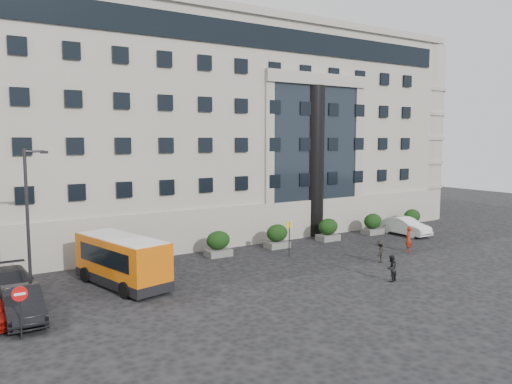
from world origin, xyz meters
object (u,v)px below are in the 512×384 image
(parked_car_b, at_px, (22,304))
(pedestrian_a, at_px, (408,239))
(white_taxi, at_px, (405,226))
(hedge_b, at_px, (218,244))
(hedge_e, at_px, (373,224))
(parked_car_c, at_px, (12,283))
(hedge_d, at_px, (328,229))
(bus_stop_sign, at_px, (289,233))
(street_lamp, at_px, (29,222))
(minibus, at_px, (122,259))
(hedge_a, at_px, (149,252))
(hedge_c, at_px, (277,236))
(pedestrian_c, at_px, (380,252))
(pedestrian_b, at_px, (391,268))
(hedge_f, at_px, (412,219))
(no_entry_sign, at_px, (20,302))

(parked_car_b, height_order, pedestrian_a, pedestrian_a)
(parked_car_b, bearing_deg, white_taxi, 9.44)
(hedge_b, distance_m, hedge_e, 15.60)
(hedge_b, height_order, parked_car_c, hedge_b)
(hedge_d, height_order, bus_stop_sign, bus_stop_sign)
(street_lamp, relative_size, bus_stop_sign, 3.17)
(hedge_e, relative_size, white_taxi, 0.39)
(street_lamp, bearing_deg, minibus, 15.39)
(bus_stop_sign, bearing_deg, hedge_e, 13.92)
(hedge_a, xyz_separation_m, hedge_c, (10.40, 0.00, 0.00))
(hedge_a, xyz_separation_m, pedestrian_c, (13.62, -7.68, -0.16))
(hedge_c, height_order, minibus, minibus)
(hedge_d, xyz_separation_m, parked_car_b, (-24.22, -6.38, -0.15))
(minibus, height_order, parked_car_c, minibus)
(hedge_b, relative_size, minibus, 0.26)
(hedge_b, xyz_separation_m, hedge_c, (5.20, 0.00, 0.00))
(hedge_b, bearing_deg, street_lamp, -159.93)
(hedge_c, relative_size, pedestrian_c, 1.20)
(bus_stop_sign, distance_m, white_taxi, 13.47)
(street_lamp, distance_m, parked_car_c, 4.46)
(pedestrian_b, height_order, pedestrian_c, pedestrian_b)
(street_lamp, height_order, white_taxi, street_lamp)
(minibus, bearing_deg, hedge_d, -2.64)
(bus_stop_sign, xyz_separation_m, white_taxi, (13.40, 0.95, -0.95))
(minibus, bearing_deg, street_lamp, -177.71)
(minibus, distance_m, pedestrian_c, 17.11)
(minibus, bearing_deg, hedge_f, -6.36)
(hedge_c, distance_m, white_taxi, 12.64)
(hedge_c, distance_m, hedge_d, 5.20)
(parked_car_c, relative_size, pedestrian_a, 2.73)
(hedge_f, bearing_deg, white_taxi, -149.21)
(no_entry_sign, xyz_separation_m, pedestrian_b, (19.80, -2.40, -0.85))
(bus_stop_sign, distance_m, no_entry_sign, 19.46)
(bus_stop_sign, xyz_separation_m, pedestrian_a, (8.50, -3.57, -0.79))
(hedge_a, bearing_deg, hedge_c, 0.00)
(parked_car_b, bearing_deg, hedge_e, 13.49)
(street_lamp, bearing_deg, pedestrian_a, -3.47)
(hedge_f, distance_m, bus_stop_sign, 16.76)
(street_lamp, xyz_separation_m, white_taxi, (30.84, 2.95, -3.59))
(street_lamp, bearing_deg, parked_car_b, -113.40)
(hedge_f, height_order, parked_car_c, hedge_f)
(minibus, bearing_deg, hedge_c, 1.30)
(hedge_c, relative_size, white_taxi, 0.39)
(white_taxi, bearing_deg, parked_car_c, 178.97)
(hedge_c, relative_size, hedge_e, 1.00)
(hedge_f, xyz_separation_m, minibus, (-28.93, -3.42, 0.64))
(pedestrian_b, bearing_deg, hedge_f, -161.71)
(hedge_a, xyz_separation_m, hedge_f, (26.00, 0.00, 0.00))
(hedge_b, height_order, parked_car_b, hedge_b)
(bus_stop_sign, relative_size, parked_car_b, 0.54)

